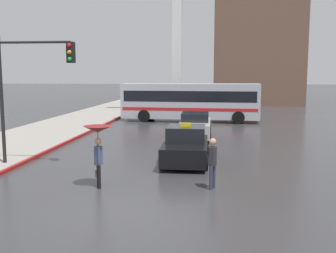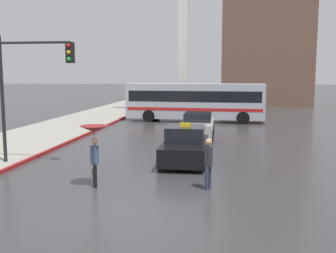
{
  "view_description": "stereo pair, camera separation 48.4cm",
  "coord_description": "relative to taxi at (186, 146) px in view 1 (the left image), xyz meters",
  "views": [
    {
      "loc": [
        2.24,
        -9.91,
        3.69
      ],
      "look_at": [
        0.37,
        7.41,
        1.4
      ],
      "focal_mm": 42.0,
      "sensor_mm": 36.0,
      "label": 1
    },
    {
      "loc": [
        2.72,
        -9.85,
        3.69
      ],
      "look_at": [
        0.37,
        7.41,
        1.4
      ],
      "focal_mm": 42.0,
      "sensor_mm": 36.0,
      "label": 2
    }
  ],
  "objects": [
    {
      "name": "ground_plane",
      "position": [
        -1.23,
        -6.46,
        -0.69
      ],
      "size": [
        300.0,
        300.0,
        0.0
      ],
      "primitive_type": "plane",
      "color": "#38383A"
    },
    {
      "name": "taxi",
      "position": [
        0.0,
        0.0,
        0.0
      ],
      "size": [
        1.91,
        4.03,
        1.7
      ],
      "rotation": [
        0.0,
        0.0,
        3.14
      ],
      "color": "black",
      "rests_on": "ground_plane"
    },
    {
      "name": "sedan_red",
      "position": [
        0.12,
        6.9,
        -0.02
      ],
      "size": [
        1.91,
        4.53,
        1.44
      ],
      "rotation": [
        0.0,
        0.0,
        3.14
      ],
      "color": "#B7B2AD",
      "rests_on": "ground_plane"
    },
    {
      "name": "city_bus",
      "position": [
        -0.58,
        15.01,
        0.98
      ],
      "size": [
        10.96,
        3.15,
        3.01
      ],
      "rotation": [
        0.0,
        0.0,
        -1.63
      ],
      "color": "#B2B7C1",
      "rests_on": "ground_plane"
    },
    {
      "name": "pedestrian_with_umbrella",
      "position": [
        -2.62,
        -4.07,
        0.92
      ],
      "size": [
        0.94,
        0.94,
        2.05
      ],
      "rotation": [
        0.0,
        0.0,
        1.94
      ],
      "color": "black",
      "rests_on": "ground_plane"
    },
    {
      "name": "pedestrian_man",
      "position": [
        1.1,
        -3.83,
        0.27
      ],
      "size": [
        0.36,
        0.41,
        1.67
      ],
      "rotation": [
        0.0,
        0.0,
        -2.01
      ],
      "color": "#2D3347",
      "rests_on": "ground_plane"
    },
    {
      "name": "traffic_light",
      "position": [
        -6.06,
        -1.43,
        2.95
      ],
      "size": [
        3.14,
        0.38,
        5.26
      ],
      "color": "black",
      "rests_on": "ground_plane"
    },
    {
      "name": "monument_cross",
      "position": [
        -2.26,
        22.01,
        9.71
      ],
      "size": [
        8.07,
        0.9,
        18.34
      ],
      "color": "white",
      "rests_on": "ground_plane"
    }
  ]
}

